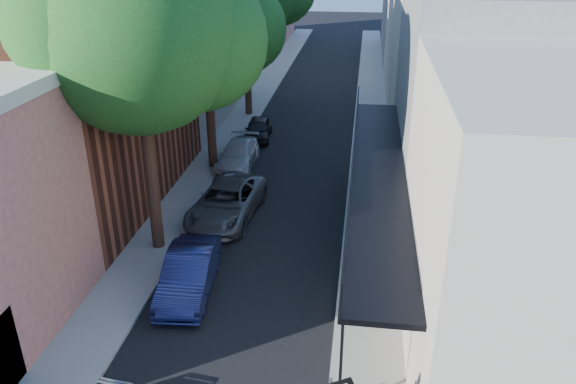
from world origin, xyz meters
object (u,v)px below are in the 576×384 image
(parked_car_c, at_px, (227,202))
(parked_car_d, at_px, (238,155))
(oak_near, at_px, (151,32))
(oak_mid, at_px, (214,22))
(parked_car_b, at_px, (189,273))
(parked_car_e, at_px, (258,129))

(parked_car_c, distance_m, parked_car_d, 5.58)
(oak_near, distance_m, parked_car_d, 10.89)
(oak_mid, relative_size, parked_car_d, 2.42)
(parked_car_b, distance_m, parked_car_e, 15.10)
(parked_car_e, bearing_deg, oak_near, -99.53)
(oak_near, distance_m, parked_car_c, 7.76)
(parked_car_e, bearing_deg, parked_car_d, -98.11)
(parked_car_b, relative_size, parked_car_d, 1.00)
(oak_mid, distance_m, parked_car_c, 8.50)
(oak_near, height_order, parked_car_e, oak_near)
(oak_near, relative_size, oak_mid, 1.12)
(oak_mid, bearing_deg, parked_car_d, 6.98)
(oak_mid, relative_size, parked_car_c, 2.01)
(oak_near, distance_m, oak_mid, 8.01)
(parked_car_b, xyz_separation_m, parked_car_d, (-0.78, 10.84, -0.09))
(parked_car_b, bearing_deg, parked_car_d, 89.19)
(oak_near, height_order, parked_car_b, oak_near)
(oak_near, relative_size, parked_car_c, 2.25)
(parked_car_c, bearing_deg, oak_near, -116.08)
(parked_car_b, height_order, parked_car_d, parked_car_b)
(parked_car_b, height_order, parked_car_e, parked_car_b)
(oak_near, height_order, parked_car_c, oak_near)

